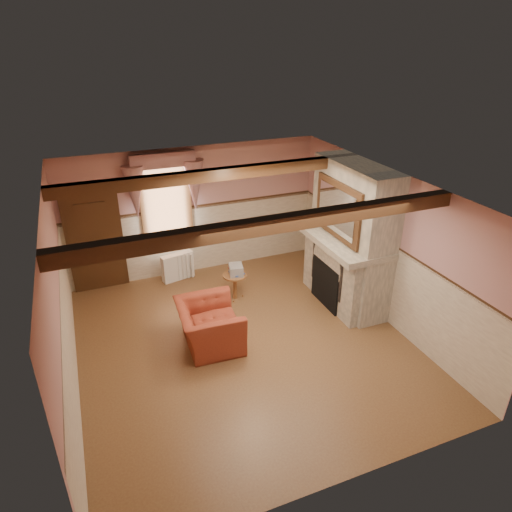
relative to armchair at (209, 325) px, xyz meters
name	(u,v)px	position (x,y,z in m)	size (l,w,h in m)	color
floor	(244,343)	(0.55, -0.21, -0.38)	(5.50, 6.00, 0.01)	brown
ceiling	(242,189)	(0.55, -0.21, 2.42)	(5.50, 6.00, 0.01)	silver
wall_back	(194,211)	(0.55, 2.79, 1.02)	(5.50, 0.02, 2.80)	tan
wall_front	(341,398)	(0.55, -3.21, 1.02)	(5.50, 0.02, 2.80)	tan
wall_left	(60,307)	(-2.20, -0.21, 1.02)	(0.02, 6.00, 2.80)	tan
wall_right	(385,246)	(3.30, -0.21, 1.02)	(0.02, 6.00, 2.80)	tan
wainscot	(243,307)	(0.55, -0.21, 0.37)	(5.50, 6.00, 1.50)	beige
chair_rail	(243,267)	(0.55, -0.21, 1.12)	(5.50, 6.00, 0.08)	black
firebox	(328,284)	(2.55, 0.39, 0.07)	(0.20, 0.95, 0.90)	black
armchair	(209,325)	(0.00, 0.00, 0.00)	(1.17, 1.02, 0.76)	maroon
side_table	(235,286)	(0.91, 1.26, -0.10)	(0.49, 0.49, 0.55)	brown
book_stack	(236,270)	(0.93, 1.25, 0.27)	(0.26, 0.32, 0.20)	#B7AD8C
radiator	(178,266)	(0.03, 2.49, -0.08)	(0.70, 0.18, 0.60)	white
bowl	(339,231)	(2.79, 0.56, 1.08)	(0.30, 0.30, 0.07)	brown
mantel_clock	(323,217)	(2.79, 1.19, 1.14)	(0.14, 0.24, 0.20)	black
oil_lamp	(332,221)	(2.79, 0.83, 1.18)	(0.11, 0.11, 0.28)	gold
candle_red	(366,248)	(2.79, -0.35, 1.12)	(0.06, 0.06, 0.16)	#A21B14
jar_yellow	(357,243)	(2.79, -0.07, 1.10)	(0.06, 0.06, 0.12)	yellow
fireplace	(352,236)	(2.97, 0.39, 1.02)	(0.85, 2.00, 2.80)	gray
mantel	(343,239)	(2.79, 0.39, 0.98)	(1.05, 2.05, 0.12)	gray
overmantel_mirror	(337,210)	(2.61, 0.39, 1.59)	(0.06, 1.44, 1.04)	silver
door	(95,242)	(-1.55, 2.73, 0.67)	(1.10, 0.10, 2.10)	black
window	(166,204)	(-0.05, 2.76, 1.27)	(1.06, 0.08, 2.02)	white
window_drapes	(164,177)	(-0.05, 2.67, 1.87)	(1.30, 0.14, 1.40)	gray
ceiling_beam_front	(275,224)	(0.55, -1.41, 2.32)	(5.50, 0.18, 0.20)	black
ceiling_beam_back	(217,174)	(0.55, 0.99, 2.32)	(5.50, 0.18, 0.20)	black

